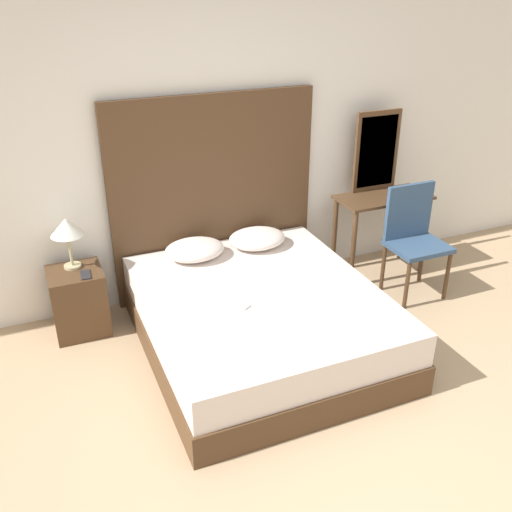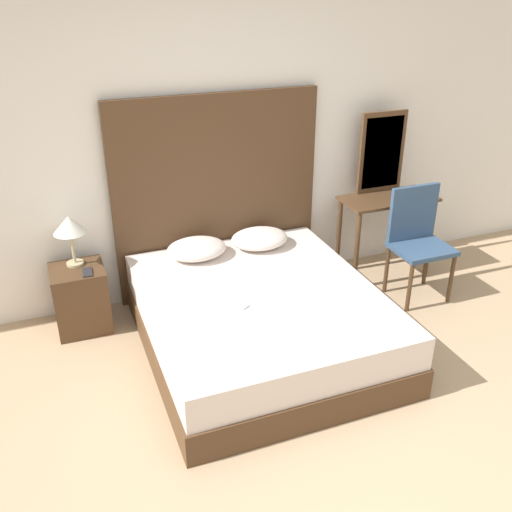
{
  "view_description": "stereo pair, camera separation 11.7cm",
  "coord_description": "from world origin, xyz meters",
  "px_view_note": "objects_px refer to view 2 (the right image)",
  "views": [
    {
      "loc": [
        -1.45,
        -1.82,
        2.59
      ],
      "look_at": [
        0.0,
        1.59,
        0.73
      ],
      "focal_mm": 40.0,
      "sensor_mm": 36.0,
      "label": 1
    },
    {
      "loc": [
        -1.34,
        -1.87,
        2.59
      ],
      "look_at": [
        0.0,
        1.59,
        0.73
      ],
      "focal_mm": 40.0,
      "sensor_mm": 36.0,
      "label": 2
    }
  ],
  "objects_px": {
    "table_lamp": "(69,227)",
    "phone_on_nightstand": "(87,272)",
    "phone_on_bed": "(238,304)",
    "chair": "(417,235)",
    "nightstand": "(81,298)",
    "vanity_desk": "(387,214)",
    "bed": "(261,320)"
  },
  "relations": [
    {
      "from": "table_lamp",
      "to": "phone_on_nightstand",
      "type": "height_order",
      "value": "table_lamp"
    },
    {
      "from": "bed",
      "to": "phone_on_bed",
      "type": "bearing_deg",
      "value": -152.89
    },
    {
      "from": "vanity_desk",
      "to": "chair",
      "type": "distance_m",
      "value": 0.41
    },
    {
      "from": "phone_on_nightstand",
      "to": "vanity_desk",
      "type": "distance_m",
      "value": 2.67
    },
    {
      "from": "table_lamp",
      "to": "vanity_desk",
      "type": "distance_m",
      "value": 2.75
    },
    {
      "from": "nightstand",
      "to": "phone_on_nightstand",
      "type": "distance_m",
      "value": 0.3
    },
    {
      "from": "nightstand",
      "to": "chair",
      "type": "relative_size",
      "value": 0.54
    },
    {
      "from": "nightstand",
      "to": "table_lamp",
      "type": "height_order",
      "value": "table_lamp"
    },
    {
      "from": "nightstand",
      "to": "phone_on_nightstand",
      "type": "relative_size",
      "value": 3.43
    },
    {
      "from": "vanity_desk",
      "to": "bed",
      "type": "bearing_deg",
      "value": -155.33
    },
    {
      "from": "nightstand",
      "to": "vanity_desk",
      "type": "distance_m",
      "value": 2.76
    },
    {
      "from": "chair",
      "to": "phone_on_bed",
      "type": "bearing_deg",
      "value": -167.47
    },
    {
      "from": "table_lamp",
      "to": "chair",
      "type": "bearing_deg",
      "value": -11.37
    },
    {
      "from": "nightstand",
      "to": "phone_on_bed",
      "type": "bearing_deg",
      "value": -40.69
    },
    {
      "from": "phone_on_nightstand",
      "to": "chair",
      "type": "relative_size",
      "value": 0.16
    },
    {
      "from": "phone_on_bed",
      "to": "chair",
      "type": "bearing_deg",
      "value": 12.53
    },
    {
      "from": "phone_on_nightstand",
      "to": "chair",
      "type": "distance_m",
      "value": 2.74
    },
    {
      "from": "chair",
      "to": "vanity_desk",
      "type": "bearing_deg",
      "value": 96.69
    },
    {
      "from": "nightstand",
      "to": "table_lamp",
      "type": "bearing_deg",
      "value": 88.84
    },
    {
      "from": "bed",
      "to": "vanity_desk",
      "type": "xyz_separation_m",
      "value": [
        1.51,
        0.69,
        0.37
      ]
    },
    {
      "from": "phone_on_bed",
      "to": "vanity_desk",
      "type": "distance_m",
      "value": 1.9
    },
    {
      "from": "chair",
      "to": "bed",
      "type": "bearing_deg",
      "value": -169.65
    },
    {
      "from": "phone_on_bed",
      "to": "chair",
      "type": "xyz_separation_m",
      "value": [
        1.77,
        0.39,
        0.08
      ]
    },
    {
      "from": "table_lamp",
      "to": "phone_on_bed",
      "type": "bearing_deg",
      "value": -43.18
    },
    {
      "from": "bed",
      "to": "table_lamp",
      "type": "relative_size",
      "value": 4.8
    },
    {
      "from": "table_lamp",
      "to": "nightstand",
      "type": "bearing_deg",
      "value": -91.16
    },
    {
      "from": "table_lamp",
      "to": "phone_on_nightstand",
      "type": "relative_size",
      "value": 2.64
    },
    {
      "from": "nightstand",
      "to": "phone_on_nightstand",
      "type": "bearing_deg",
      "value": -53.3
    },
    {
      "from": "table_lamp",
      "to": "chair",
      "type": "height_order",
      "value": "chair"
    },
    {
      "from": "bed",
      "to": "chair",
      "type": "distance_m",
      "value": 1.62
    },
    {
      "from": "bed",
      "to": "phone_on_nightstand",
      "type": "height_order",
      "value": "phone_on_nightstand"
    },
    {
      "from": "vanity_desk",
      "to": "nightstand",
      "type": "bearing_deg",
      "value": 178.48
    }
  ]
}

